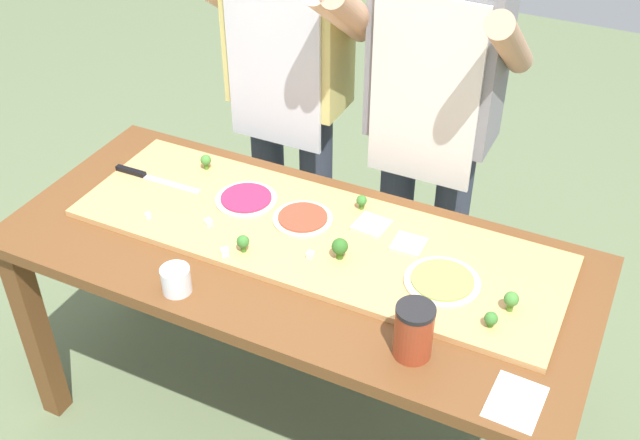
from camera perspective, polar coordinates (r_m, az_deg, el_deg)
The scene contains 24 objects.
ground_plane at distance 2.79m, azimuth -1.51°, elevation -14.58°, with size 8.00×8.00×0.00m, color #60704C.
prep_table at distance 2.31m, azimuth -1.77°, elevation -4.15°, with size 1.72×0.75×0.77m.
cutting_board at distance 2.28m, azimuth -0.39°, elevation -1.12°, with size 1.46×0.47×0.02m, color tan.
chefs_knife at distance 2.57m, azimuth -12.71°, elevation 3.19°, with size 0.31×0.02×0.02m.
pizza_whole_tomato_red at distance 2.31m, azimuth -1.27°, elevation 0.10°, with size 0.18×0.18×0.02m.
pizza_whole_beet_magenta at distance 2.40m, azimuth -5.45°, elevation 1.53°, with size 0.19×0.19×0.02m.
pizza_whole_pesto_green at distance 2.12m, azimuth 8.98°, elevation -4.48°, with size 0.21×0.21×0.02m.
pizza_slice_near_left at distance 2.23m, azimuth 6.53°, elevation -1.81°, with size 0.09×0.09×0.01m, color beige.
pizza_slice_far_left at distance 2.29m, azimuth 3.81°, elevation -0.40°, with size 0.09×0.09×0.01m, color beige.
broccoli_floret_center_right at distance 2.16m, azimuth 1.47°, elevation -2.00°, with size 0.05×0.05×0.06m.
broccoli_floret_back_left at distance 2.56m, azimuth -8.39°, elevation 4.34°, with size 0.04×0.04×0.05m.
broccoli_floret_center_left at distance 2.05m, azimuth 13.86°, elevation -5.77°, with size 0.04×0.04×0.06m.
broccoli_floret_back_right at distance 2.19m, azimuth -5.68°, elevation -1.63°, with size 0.04×0.04×0.05m.
broccoli_floret_front_right at distance 2.35m, azimuth 3.08°, elevation 1.41°, with size 0.03×0.03×0.05m.
broccoli_floret_front_left at distance 2.01m, azimuth 12.46°, elevation -7.11°, with size 0.04×0.04×0.04m.
cheese_crumble_a at distance 2.17m, azimuth -0.71°, elevation -2.59°, with size 0.02×0.02×0.02m, color silver.
cheese_crumble_b at distance 2.32m, azimuth -8.23°, elevation -0.18°, with size 0.02×0.02×0.02m, color silver.
cheese_crumble_c at distance 2.38m, azimuth -12.55°, elevation 0.32°, with size 0.02×0.02×0.02m, color white.
cheese_crumble_d at distance 2.20m, azimuth -7.01°, elevation -2.36°, with size 0.02×0.02×0.02m, color white.
flour_cup at distance 2.12m, azimuth -10.53°, elevation -4.44°, with size 0.08×0.08×0.08m.
sauce_jar at distance 1.90m, azimuth 6.91°, elevation -8.12°, with size 0.10×0.10×0.15m.
recipe_note at distance 1.89m, azimuth 14.17°, elevation -12.83°, with size 0.12×0.16×0.00m, color white.
cook_left at distance 2.68m, azimuth -2.37°, elevation 10.53°, with size 0.54×0.39×1.67m.
cook_right at distance 2.50m, azimuth 8.26°, elevation 8.14°, with size 0.54×0.39×1.67m.
Camera 1 is at (0.83, -1.53, 2.18)m, focal length 43.52 mm.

